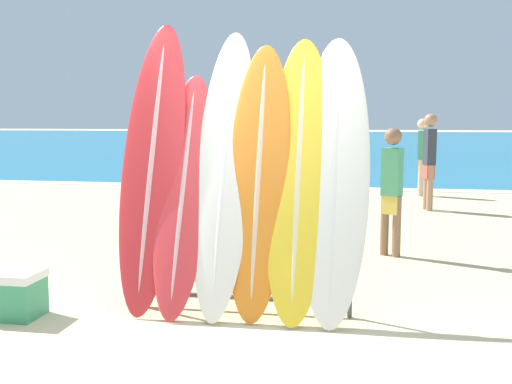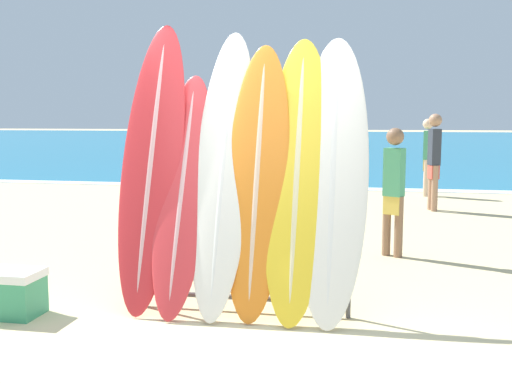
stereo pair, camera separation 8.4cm
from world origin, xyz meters
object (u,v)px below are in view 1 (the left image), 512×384
surfboard_slot_0 (153,163)px  cooler_box (13,294)px  person_near_water (422,154)px  person_mid_beach (201,177)px  surfboard_slot_4 (299,175)px  surfboard_slot_5 (334,175)px  surfboard_slot_2 (225,169)px  surfboard_slot_1 (184,191)px  person_far_right (429,158)px  surfboard_slot_3 (259,178)px  person_far_left (392,187)px  surfboard_rack (239,255)px

surfboard_slot_0 → cooler_box: size_ratio=5.45×
person_near_water → person_mid_beach: person_mid_beach is taller
surfboard_slot_4 → surfboard_slot_5: (0.29, 0.00, 0.00)m
person_mid_beach → surfboard_slot_0: bearing=152.9°
cooler_box → surfboard_slot_0: bearing=28.9°
surfboard_slot_2 → person_mid_beach: bearing=111.1°
surfboard_slot_1 → surfboard_slot_5: surfboard_slot_5 is taller
surfboard_slot_2 → cooler_box: bearing=-161.3°
cooler_box → person_far_right: bearing=58.9°
surfboard_slot_0 → surfboard_slot_3: surfboard_slot_0 is taller
person_far_right → surfboard_slot_5: bearing=-27.0°
surfboard_slot_1 → person_far_left: (1.84, 2.33, -0.18)m
surfboard_slot_0 → surfboard_slot_1: size_ratio=1.23×
surfboard_rack → person_near_water: 8.52m
person_far_left → surfboard_slot_3: bearing=-88.3°
surfboard_slot_1 → person_mid_beach: (-0.37, 1.92, -0.07)m
surfboard_rack → person_far_left: bearing=60.0°
surfboard_slot_2 → person_near_water: size_ratio=1.49×
surfboard_slot_1 → person_far_left: 2.98m
surfboard_rack → person_far_right: person_far_right is taller
surfboard_slot_0 → surfboard_slot_5: (1.57, -0.01, -0.08)m
surfboard_slot_5 → person_near_water: bearing=79.9°
surfboard_slot_3 → person_near_water: bearing=75.7°
surfboard_slot_0 → person_mid_beach: size_ratio=1.44×
surfboard_rack → surfboard_slot_0: bearing=173.0°
surfboard_slot_3 → surfboard_slot_0: bearing=177.4°
person_far_right → surfboard_slot_3: bearing=-32.4°
surfboard_slot_0 → surfboard_slot_5: surfboard_slot_0 is taller
surfboard_slot_1 → cooler_box: (-1.33, -0.49, -0.82)m
surfboard_slot_1 → surfboard_slot_5: (1.27, 0.06, 0.15)m
surfboard_slot_2 → surfboard_rack: bearing=-32.8°
surfboard_slot_2 → person_far_right: 6.48m
surfboard_slot_4 → person_far_left: surfboard_slot_4 is taller
person_mid_beach → person_far_left: 2.26m
surfboard_rack → person_mid_beach: person_mid_beach is taller
surfboard_slot_5 → person_far_right: bearing=77.0°
surfboard_slot_2 → surfboard_slot_4: bearing=-1.3°
person_far_right → cooler_box: (-3.99, -6.61, -0.74)m
surfboard_slot_1 → surfboard_slot_4: (0.98, 0.06, 0.15)m
surfboard_slot_2 → person_near_water: surfboard_slot_2 is taller
surfboard_slot_3 → surfboard_slot_4: (0.33, 0.03, 0.03)m
surfboard_slot_3 → cooler_box: size_ratio=4.99×
person_near_water → person_mid_beach: 6.99m
person_mid_beach → surfboard_slot_5: bearing=-167.8°
surfboard_slot_1 → surfboard_slot_4: surfboard_slot_4 is taller
person_mid_beach → person_far_left: size_ratio=1.14×
surfboard_slot_5 → surfboard_rack: bearing=-174.0°
surfboard_slot_0 → surfboard_slot_2: (0.64, -0.00, -0.04)m
surfboard_slot_1 → surfboard_slot_2: bearing=12.0°
surfboard_slot_5 → person_far_left: (0.57, 2.27, -0.34)m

